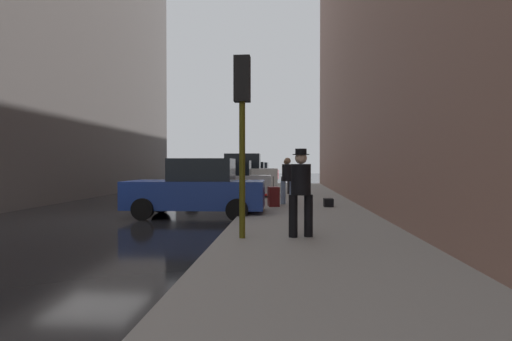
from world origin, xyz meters
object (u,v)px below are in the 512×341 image
(fire_hydrant, at_px, (261,194))
(pedestrian_in_tan_coat, at_px, (286,175))
(traffic_light, at_px, (242,107))
(pedestrian_with_fedora, at_px, (301,188))
(rolling_suitcase, at_px, (273,196))
(duffel_bag, at_px, (328,203))
(parked_red_hatchback, at_px, (256,173))
(pedestrian_in_jeans, at_px, (287,178))
(parked_white_van, at_px, (240,174))
(parked_blue_sedan, at_px, (197,189))
(parked_dark_green_sedan, at_px, (249,174))
(parked_silver_sedan, at_px, (227,181))

(fire_hydrant, height_order, pedestrian_in_tan_coat, pedestrian_in_tan_coat)
(traffic_light, relative_size, pedestrian_with_fedora, 2.03)
(rolling_suitcase, xyz_separation_m, duffel_bag, (1.90, 0.00, -0.20))
(fire_hydrant, bearing_deg, traffic_light, -89.61)
(parked_red_hatchback, height_order, traffic_light, traffic_light)
(rolling_suitcase, distance_m, duffel_bag, 1.91)
(pedestrian_with_fedora, relative_size, duffel_bag, 4.04)
(pedestrian_in_tan_coat, bearing_deg, pedestrian_in_jeans, -89.50)
(parked_white_van, relative_size, parked_red_hatchback, 1.09)
(pedestrian_in_jeans, xyz_separation_m, pedestrian_with_fedora, (0.23, -6.65, 0.03))
(traffic_light, xyz_separation_m, pedestrian_with_fedora, (1.17, 0.19, -1.62))
(pedestrian_in_tan_coat, bearing_deg, parked_blue_sedan, -109.64)
(fire_hydrant, bearing_deg, duffel_bag, -26.89)
(pedestrian_in_tan_coat, height_order, rolling_suitcase, pedestrian_in_tan_coat)
(pedestrian_in_jeans, bearing_deg, fire_hydrant, 156.16)
(parked_dark_green_sedan, relative_size, pedestrian_in_jeans, 2.46)
(parked_silver_sedan, height_order, parked_red_hatchback, same)
(pedestrian_with_fedora, bearing_deg, parked_silver_sedan, 106.49)
(parked_white_van, height_order, pedestrian_with_fedora, parked_white_van)
(parked_silver_sedan, xyz_separation_m, pedestrian_in_tan_coat, (2.74, 1.56, 0.26))
(duffel_bag, bearing_deg, rolling_suitcase, -179.97)
(traffic_light, bearing_deg, parked_dark_green_sedan, 94.77)
(pedestrian_in_jeans, height_order, pedestrian_in_tan_coat, same)
(parked_silver_sedan, height_order, pedestrian_in_jeans, pedestrian_in_jeans)
(parked_red_hatchback, xyz_separation_m, pedestrian_with_fedora, (3.02, -28.45, 0.29))
(parked_dark_green_sedan, bearing_deg, rolling_suitcase, -81.90)
(parked_dark_green_sedan, bearing_deg, parked_white_van, -90.00)
(pedestrian_with_fedora, bearing_deg, fire_hydrant, 99.74)
(traffic_light, bearing_deg, parked_white_van, 96.59)
(parked_white_van, height_order, pedestrian_in_tan_coat, parked_white_van)
(pedestrian_in_tan_coat, distance_m, duffel_bag, 6.12)
(parked_white_van, distance_m, rolling_suitcase, 10.26)
(parked_white_van, height_order, fire_hydrant, parked_white_van)
(parked_red_hatchback, distance_m, pedestrian_in_jeans, 21.97)
(traffic_light, height_order, rolling_suitcase, traffic_light)
(traffic_light, xyz_separation_m, pedestrian_in_tan_coat, (0.89, 11.95, -1.65))
(fire_hydrant, bearing_deg, pedestrian_with_fedora, -80.26)
(parked_silver_sedan, height_order, traffic_light, traffic_light)
(duffel_bag, bearing_deg, traffic_light, -111.15)
(traffic_light, relative_size, pedestrian_in_tan_coat, 2.11)
(pedestrian_with_fedora, height_order, rolling_suitcase, pedestrian_with_fedora)
(parked_blue_sedan, bearing_deg, parked_red_hatchback, 90.00)
(traffic_light, relative_size, pedestrian_in_jeans, 2.11)
(parked_blue_sedan, height_order, pedestrian_in_tan_coat, pedestrian_in_tan_coat)
(parked_red_hatchback, height_order, pedestrian_in_tan_coat, pedestrian_in_tan_coat)
(pedestrian_in_tan_coat, xyz_separation_m, pedestrian_with_fedora, (0.28, -11.76, 0.03))
(parked_dark_green_sedan, xyz_separation_m, fire_hydrant, (1.80, -14.92, -0.35))
(parked_dark_green_sedan, height_order, parked_red_hatchback, same)
(parked_blue_sedan, distance_m, pedestrian_in_jeans, 3.81)
(parked_dark_green_sedan, distance_m, pedestrian_with_fedora, 22.22)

